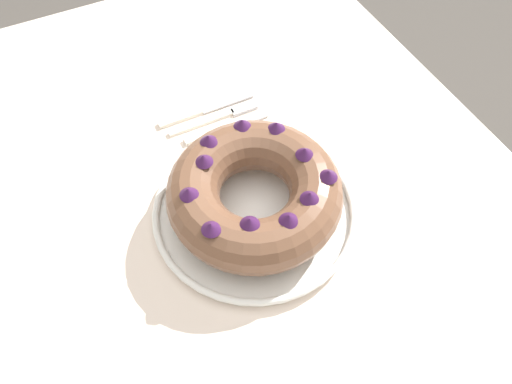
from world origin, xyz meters
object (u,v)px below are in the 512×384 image
Objects in this scene: serving_dish at (256,210)px; serving_knife at (200,111)px; cake_knife at (221,129)px; fork at (219,117)px; bundt_cake at (256,192)px.

serving_dish reaches higher than serving_knife.
cake_knife is at bearing 173.18° from serving_dish.
serving_knife reaches higher than fork.
fork is (-0.24, 0.04, -0.01)m from serving_dish.
bundt_cake is at bearing 179.26° from serving_dish.
bundt_cake is 1.51× the size of fork.
cake_knife is (-0.21, 0.02, -0.01)m from serving_dish.
cake_knife is at bearing 173.18° from bundt_cake.
fork is at bearing 162.65° from cake_knife.
serving_dish is at bearing -5.52° from cake_knife.
bundt_cake is 1.64× the size of cake_knife.
fork is (-0.24, 0.04, -0.06)m from bundt_cake.
bundt_cake reaches higher than cake_knife.
serving_knife is (-0.27, 0.01, -0.06)m from bundt_cake.
fork is 0.03m from cake_knife.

